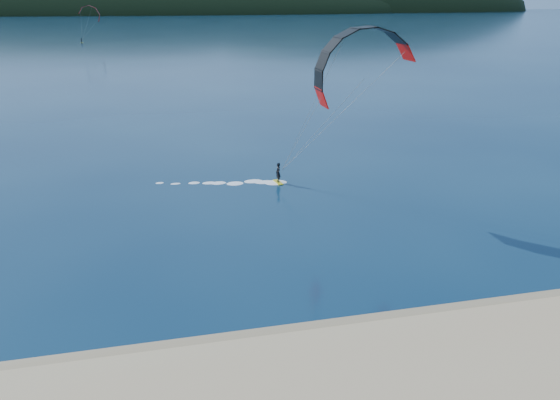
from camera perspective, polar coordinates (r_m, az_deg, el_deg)
wet_sand at (r=25.02m, az=-7.56°, el=-15.97°), size 220.00×2.50×0.10m
headland at (r=760.99m, az=-13.31°, el=19.16°), size 1200.00×310.00×140.00m
kitesurfer_near at (r=40.70m, az=8.59°, el=12.47°), size 20.29×8.24×13.08m
kitesurfer_far at (r=214.97m, az=-19.96°, el=18.19°), size 8.89×6.75×12.69m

